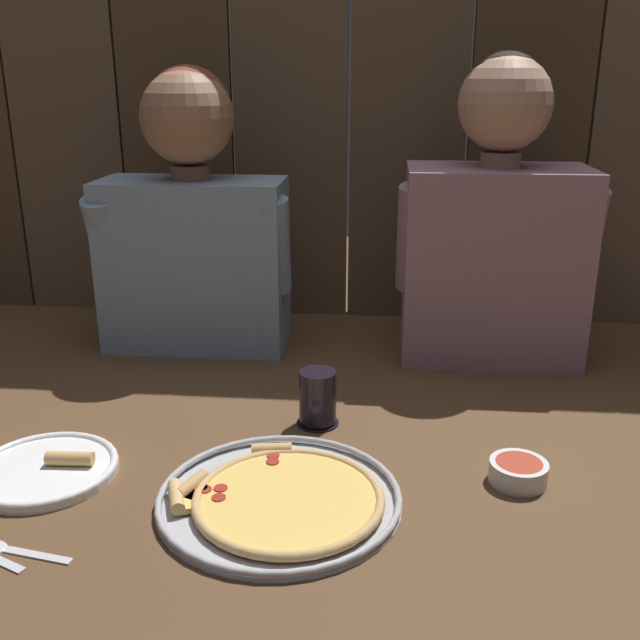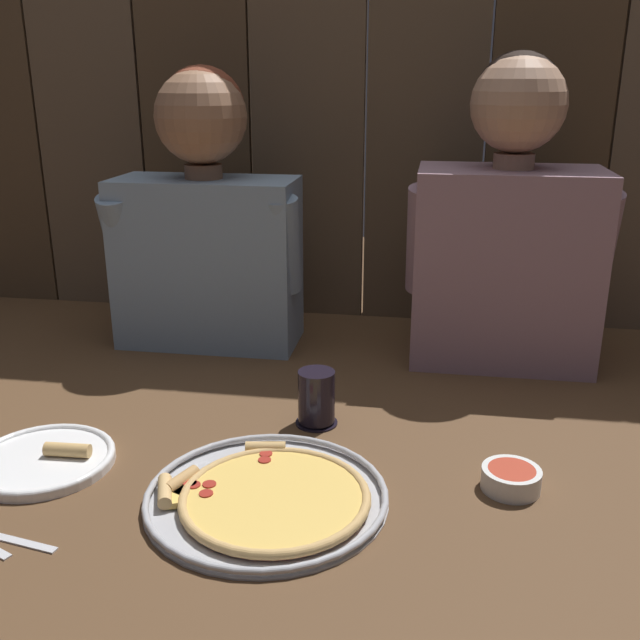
% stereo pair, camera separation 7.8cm
% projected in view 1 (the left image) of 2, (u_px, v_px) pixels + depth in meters
% --- Properties ---
extents(ground_plane, '(3.20, 3.20, 0.00)m').
position_uv_depth(ground_plane, '(323.00, 443.00, 1.18)').
color(ground_plane, brown).
extents(pizza_tray, '(0.35, 0.35, 0.03)m').
position_uv_depth(pizza_tray, '(280.00, 497.00, 1.01)').
color(pizza_tray, '#B2B2B7').
rests_on(pizza_tray, ground).
extents(dinner_plate, '(0.22, 0.22, 0.03)m').
position_uv_depth(dinner_plate, '(45.00, 469.00, 1.09)').
color(dinner_plate, white).
rests_on(dinner_plate, ground).
extents(drinking_glass, '(0.07, 0.07, 0.10)m').
position_uv_depth(drinking_glass, '(318.00, 398.00, 1.23)').
color(drinking_glass, black).
rests_on(drinking_glass, ground).
extents(dipping_bowl, '(0.09, 0.09, 0.03)m').
position_uv_depth(dipping_bowl, '(518.00, 471.00, 1.06)').
color(dipping_bowl, white).
rests_on(dipping_bowl, ground).
extents(table_spoon, '(0.14, 0.04, 0.01)m').
position_uv_depth(table_spoon, '(6.00, 548.00, 0.91)').
color(table_spoon, silver).
rests_on(table_spoon, ground).
extents(diner_left, '(0.43, 0.21, 0.60)m').
position_uv_depth(diner_left, '(193.00, 219.00, 1.53)').
color(diner_left, '#849EB7').
rests_on(diner_left, ground).
extents(diner_right, '(0.40, 0.22, 0.62)m').
position_uv_depth(diner_right, '(496.00, 225.00, 1.48)').
color(diner_right, gray).
rests_on(diner_right, ground).
extents(wooden_backdrop_wall, '(2.19, 0.03, 1.14)m').
position_uv_depth(wooden_backdrop_wall, '(350.00, 77.00, 1.65)').
color(wooden_backdrop_wall, brown).
rests_on(wooden_backdrop_wall, ground).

